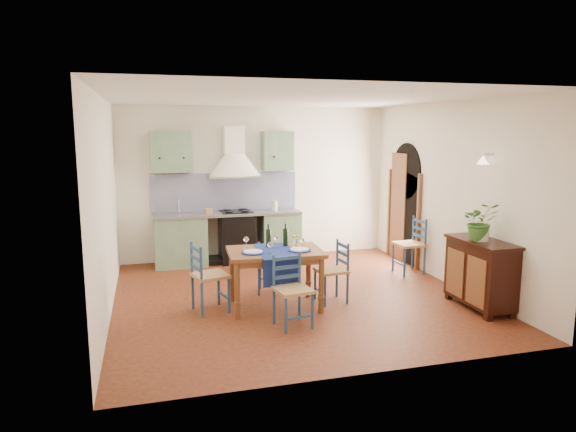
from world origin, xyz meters
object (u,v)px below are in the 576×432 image
object	(u,v)px
chair_near	(292,290)
potted_plant	(480,221)
dining_table	(275,257)
sideboard	(480,271)

from	to	relation	value
chair_near	potted_plant	world-z (taller)	potted_plant
dining_table	potted_plant	bearing A→B (deg)	-16.13
chair_near	sideboard	bearing A→B (deg)	-1.45
chair_near	sideboard	xyz separation A→B (m)	(2.59, -0.07, 0.06)
sideboard	potted_plant	bearing A→B (deg)	158.75
chair_near	potted_plant	size ratio (longest dim) A/B	1.74
dining_table	sideboard	xyz separation A→B (m)	(2.62, -0.76, -0.19)
sideboard	dining_table	bearing A→B (deg)	163.78
sideboard	potted_plant	size ratio (longest dim) A/B	2.09
chair_near	sideboard	world-z (taller)	sideboard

